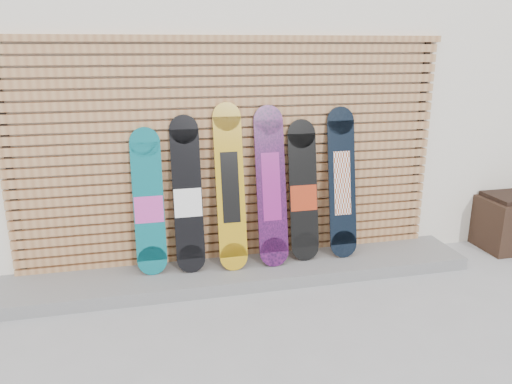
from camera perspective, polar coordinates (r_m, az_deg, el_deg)
ground at (r=4.44m, az=1.85°, el=-13.33°), size 80.00×80.00×0.00m
building at (r=7.39m, az=-1.38°, el=13.31°), size 12.00×5.00×3.60m
concrete_step at (r=4.97m, az=-1.89°, el=-9.13°), size 4.60×0.70×0.12m
slat_wall at (r=4.87m, az=-2.69°, el=4.62°), size 4.26×0.08×2.29m
snowboard_0 at (r=4.74m, az=-12.18°, el=-1.25°), size 0.28×0.27×1.37m
snowboard_1 at (r=4.73m, az=-7.83°, el=-0.45°), size 0.27×0.30×1.47m
snowboard_2 at (r=4.74m, az=-2.97°, el=0.52°), size 0.27×0.35×1.58m
snowboard_3 at (r=4.83m, az=1.74°, el=0.61°), size 0.29×0.35×1.54m
snowboard_4 at (r=4.97m, az=5.42°, el=0.02°), size 0.29×0.29×1.39m
snowboard_5 at (r=5.09m, az=9.79°, el=1.01°), size 0.28×0.31×1.51m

